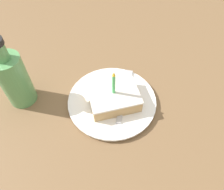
{
  "coord_description": "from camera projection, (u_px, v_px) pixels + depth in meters",
  "views": [
    {
      "loc": [
        -0.33,
        0.1,
        0.46
      ],
      "look_at": [
        -0.01,
        0.02,
        0.03
      ],
      "focal_mm": 35.0,
      "sensor_mm": 36.0,
      "label": 1
    }
  ],
  "objects": [
    {
      "name": "plate",
      "position": [
        112.0,
        101.0,
        0.56
      ],
      "size": [
        0.22,
        0.22,
        0.01
      ],
      "color": "white",
      "rests_on": "ground_plane"
    },
    {
      "name": "bottle",
      "position": [
        14.0,
        79.0,
        0.51
      ],
      "size": [
        0.07,
        0.07,
        0.19
      ],
      "color": "#599959",
      "rests_on": "ground_plane"
    },
    {
      "name": "ground_plane",
      "position": [
        117.0,
        102.0,
        0.59
      ],
      "size": [
        2.4,
        2.4,
        0.04
      ],
      "color": "brown",
      "rests_on": "ground"
    },
    {
      "name": "fork",
      "position": [
        125.0,
        91.0,
        0.57
      ],
      "size": [
        0.16,
        0.09,
        0.0
      ],
      "color": "#B2B2B7",
      "rests_on": "plate"
    },
    {
      "name": "cake_slice",
      "position": [
        114.0,
        97.0,
        0.53
      ],
      "size": [
        0.1,
        0.12,
        0.11
      ],
      "color": "tan",
      "rests_on": "plate"
    }
  ]
}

